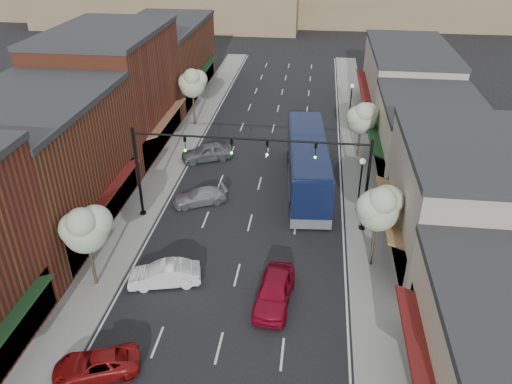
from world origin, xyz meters
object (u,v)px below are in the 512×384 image
(signal_mast_right, at_px, (333,171))
(tree_left_far, at_px, (193,82))
(signal_mast_left, at_px, (169,161))
(lamp_post_near, at_px, (361,176))
(tree_left_near, at_px, (85,228))
(parked_car_b, at_px, (164,274))
(lamp_post_far, at_px, (351,98))
(parked_car_a, at_px, (96,364))
(parked_car_d, at_px, (207,152))
(tree_right_far, at_px, (362,117))
(red_hatchback, at_px, (274,291))
(tree_right_near, at_px, (379,207))
(coach_bus, at_px, (307,163))
(parked_car_c, at_px, (200,197))

(signal_mast_right, bearing_deg, tree_left_far, 127.71)
(signal_mast_left, xyz_separation_m, lamp_post_near, (13.42, 2.50, -1.62))
(tree_left_near, distance_m, parked_car_b, 5.41)
(tree_left_near, height_order, lamp_post_far, tree_left_near)
(tree_left_near, xyz_separation_m, lamp_post_near, (16.05, 10.56, -1.22))
(parked_car_a, bearing_deg, lamp_post_near, 121.96)
(tree_left_near, height_order, parked_car_d, tree_left_near)
(parked_car_b, distance_m, parked_car_d, 17.23)
(tree_right_far, height_order, parked_car_d, tree_right_far)
(red_hatchback, bearing_deg, lamp_post_far, 84.51)
(tree_right_near, xyz_separation_m, tree_left_near, (-16.60, -4.00, -0.23))
(tree_right_far, relative_size, lamp_post_near, 1.22)
(red_hatchback, relative_size, parked_car_a, 1.16)
(tree_right_far, xyz_separation_m, parked_car_b, (-12.55, -19.29, -3.28))
(parked_car_b, bearing_deg, parked_car_a, -25.22)
(tree_right_far, distance_m, lamp_post_far, 8.13)
(signal_mast_right, xyz_separation_m, coach_bus, (-1.76, 6.02, -2.51))
(lamp_post_near, height_order, parked_car_d, lamp_post_near)
(tree_right_near, height_order, tree_left_near, tree_right_near)
(tree_left_near, bearing_deg, tree_left_far, 90.00)
(signal_mast_left, relative_size, lamp_post_near, 1.85)
(tree_left_far, height_order, parked_car_d, tree_left_far)
(signal_mast_left, relative_size, tree_right_near, 1.38)
(tree_left_near, relative_size, parked_car_d, 1.24)
(signal_mast_right, bearing_deg, parked_car_c, 167.16)
(lamp_post_far, relative_size, parked_car_b, 1.03)
(parked_car_d, bearing_deg, coach_bus, 42.06)
(lamp_post_near, height_order, coach_bus, lamp_post_near)
(tree_left_far, bearing_deg, parked_car_a, -85.30)
(tree_left_near, height_order, tree_left_far, tree_left_far)
(signal_mast_left, relative_size, lamp_post_far, 1.85)
(lamp_post_near, bearing_deg, signal_mast_right, -131.05)
(tree_left_near, xyz_separation_m, lamp_post_far, (16.05, 28.06, -1.22))
(tree_left_far, xyz_separation_m, parked_car_c, (4.05, -15.71, -4.00))
(coach_bus, xyz_separation_m, parked_car_d, (-9.12, 3.84, -1.33))
(red_hatchback, distance_m, parked_car_c, 12.38)
(tree_right_near, bearing_deg, tree_right_far, 90.00)
(signal_mast_right, height_order, parked_car_b, signal_mast_right)
(signal_mast_right, relative_size, parked_car_d, 1.79)
(lamp_post_near, relative_size, lamp_post_far, 1.00)
(lamp_post_near, xyz_separation_m, coach_bus, (-3.94, 3.52, -0.89))
(signal_mast_right, xyz_separation_m, signal_mast_left, (-11.24, 0.00, 0.00))
(parked_car_a, bearing_deg, red_hatchback, 107.63)
(tree_left_far, height_order, lamp_post_far, tree_left_far)
(tree_right_near, relative_size, tree_left_near, 1.05)
(signal_mast_left, height_order, coach_bus, signal_mast_left)
(signal_mast_right, xyz_separation_m, lamp_post_near, (2.18, 2.50, -1.62))
(signal_mast_right, xyz_separation_m, lamp_post_far, (2.18, 20.00, -1.62))
(signal_mast_right, xyz_separation_m, tree_left_far, (-13.87, 17.95, -0.02))
(tree_right_far, xyz_separation_m, parked_car_a, (-13.95, -26.24, -3.41))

